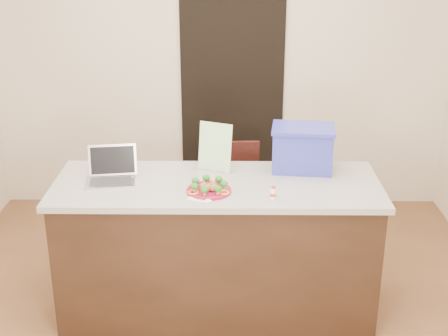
{
  "coord_description": "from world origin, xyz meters",
  "views": [
    {
      "loc": [
        0.08,
        -3.36,
        2.44
      ],
      "look_at": [
        0.05,
        0.2,
        1.04
      ],
      "focal_mm": 50.0,
      "sensor_mm": 36.0,
      "label": 1
    }
  ],
  "objects_px": {
    "plate": "(209,190)",
    "blue_box": "(303,148)",
    "napkin": "(202,197)",
    "laptop": "(112,171)",
    "island": "(217,247)",
    "chair": "(233,194)",
    "yogurt_bottle": "(273,193)"
  },
  "relations": [
    {
      "from": "plate",
      "to": "blue_box",
      "type": "distance_m",
      "value": 0.73
    },
    {
      "from": "napkin",
      "to": "laptop",
      "type": "relative_size",
      "value": 0.41
    },
    {
      "from": "island",
      "to": "laptop",
      "type": "bearing_deg",
      "value": 176.7
    },
    {
      "from": "plate",
      "to": "napkin",
      "type": "height_order",
      "value": "plate"
    },
    {
      "from": "napkin",
      "to": "chair",
      "type": "bearing_deg",
      "value": 78.85
    },
    {
      "from": "island",
      "to": "plate",
      "type": "relative_size",
      "value": 7.56
    },
    {
      "from": "island",
      "to": "laptop",
      "type": "distance_m",
      "value": 0.84
    },
    {
      "from": "plate",
      "to": "laptop",
      "type": "distance_m",
      "value": 0.65
    },
    {
      "from": "laptop",
      "to": "chair",
      "type": "height_order",
      "value": "laptop"
    },
    {
      "from": "yogurt_bottle",
      "to": "chair",
      "type": "height_order",
      "value": "yogurt_bottle"
    },
    {
      "from": "plate",
      "to": "island",
      "type": "bearing_deg",
      "value": 72.72
    },
    {
      "from": "island",
      "to": "yogurt_bottle",
      "type": "xyz_separation_m",
      "value": [
        0.34,
        -0.24,
        0.49
      ]
    },
    {
      "from": "blue_box",
      "to": "island",
      "type": "bearing_deg",
      "value": -150.77
    },
    {
      "from": "yogurt_bottle",
      "to": "chair",
      "type": "bearing_deg",
      "value": 103.37
    },
    {
      "from": "island",
      "to": "blue_box",
      "type": "relative_size",
      "value": 4.76
    },
    {
      "from": "island",
      "to": "blue_box",
      "type": "bearing_deg",
      "value": 22.96
    },
    {
      "from": "island",
      "to": "yogurt_bottle",
      "type": "height_order",
      "value": "yogurt_bottle"
    },
    {
      "from": "island",
      "to": "napkin",
      "type": "xyz_separation_m",
      "value": [
        -0.08,
        -0.22,
        0.46
      ]
    },
    {
      "from": "napkin",
      "to": "laptop",
      "type": "distance_m",
      "value": 0.64
    },
    {
      "from": "blue_box",
      "to": "chair",
      "type": "relative_size",
      "value": 0.48
    },
    {
      "from": "plate",
      "to": "laptop",
      "type": "relative_size",
      "value": 0.83
    },
    {
      "from": "yogurt_bottle",
      "to": "blue_box",
      "type": "distance_m",
      "value": 0.53
    },
    {
      "from": "napkin",
      "to": "chair",
      "type": "distance_m",
      "value": 1.07
    },
    {
      "from": "plate",
      "to": "yogurt_bottle",
      "type": "xyz_separation_m",
      "value": [
        0.38,
        -0.09,
        0.02
      ]
    },
    {
      "from": "island",
      "to": "laptop",
      "type": "height_order",
      "value": "laptop"
    },
    {
      "from": "island",
      "to": "chair",
      "type": "height_order",
      "value": "island"
    },
    {
      "from": "plate",
      "to": "laptop",
      "type": "bearing_deg",
      "value": 163.47
    },
    {
      "from": "napkin",
      "to": "yogurt_bottle",
      "type": "xyz_separation_m",
      "value": [
        0.42,
        -0.01,
        0.03
      ]
    },
    {
      "from": "laptop",
      "to": "chair",
      "type": "xyz_separation_m",
      "value": [
        0.77,
        0.7,
        -0.47
      ]
    },
    {
      "from": "plate",
      "to": "chair",
      "type": "height_order",
      "value": "plate"
    },
    {
      "from": "yogurt_bottle",
      "to": "blue_box",
      "type": "bearing_deg",
      "value": 65.06
    },
    {
      "from": "laptop",
      "to": "yogurt_bottle",
      "type": "bearing_deg",
      "value": -23.51
    }
  ]
}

